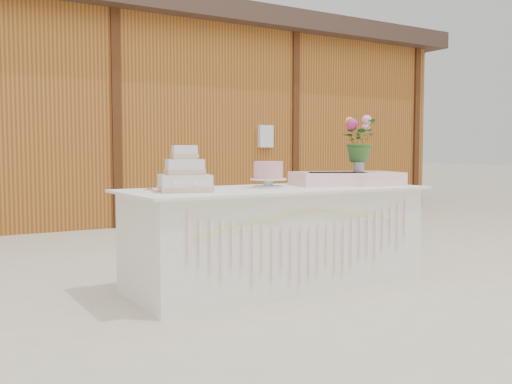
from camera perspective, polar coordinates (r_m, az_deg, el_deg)
ground at (r=4.56m, az=1.98°, el=-9.28°), size 80.00×80.00×0.00m
barn at (r=10.03m, az=-17.35°, el=7.41°), size 12.60×4.60×3.30m
cake_table at (r=4.49m, az=2.03°, el=-4.48°), size 2.40×1.00×0.77m
wedding_cake at (r=4.07m, az=-7.15°, el=1.61°), size 0.45×0.45×0.33m
pink_cake_stand at (r=4.46m, az=1.24°, el=1.91°), size 0.29×0.29×0.21m
satin_runner at (r=4.90m, az=8.97°, el=1.34°), size 0.99×0.76×0.11m
flower_vase at (r=4.96m, az=10.22°, el=2.77°), size 0.10×0.10×0.13m
bouquet at (r=4.96m, az=10.25°, el=5.64°), size 0.42×0.40×0.36m
loose_flowers at (r=4.12m, az=-10.05°, el=0.18°), size 0.25×0.34×0.02m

